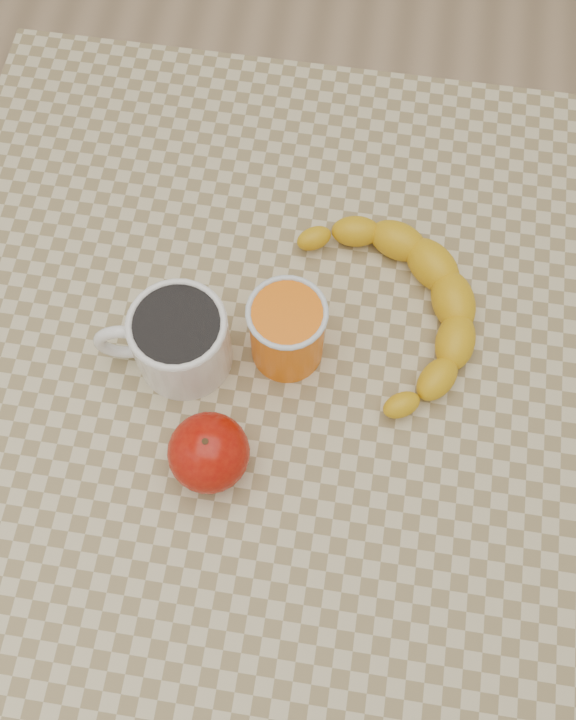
# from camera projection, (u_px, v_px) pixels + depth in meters

# --- Properties ---
(ground) EXTENTS (3.00, 3.00, 0.00)m
(ground) POSITION_uv_depth(u_px,v_px,m) (288.00, 518.00, 1.51)
(ground) COLOR tan
(ground) RESTS_ON ground
(table) EXTENTS (0.80, 0.80, 0.75)m
(table) POSITION_uv_depth(u_px,v_px,m) (288.00, 396.00, 0.90)
(table) COLOR #C5B78B
(table) RESTS_ON ground
(coffee_mug) EXTENTS (0.14, 0.11, 0.08)m
(coffee_mug) POSITION_uv_depth(u_px,v_px,m) (178.00, 339.00, 0.78)
(coffee_mug) COLOR white
(coffee_mug) RESTS_ON table
(orange_juice_glass) EXTENTS (0.08, 0.08, 0.09)m
(orange_juice_glass) POSITION_uv_depth(u_px,v_px,m) (287.00, 331.00, 0.78)
(orange_juice_glass) COLOR orange
(orange_juice_glass) RESTS_ON table
(apple) EXTENTS (0.10, 0.10, 0.07)m
(apple) POSITION_uv_depth(u_px,v_px,m) (209.00, 453.00, 0.75)
(apple) COLOR #910904
(apple) RESTS_ON table
(banana) EXTENTS (0.39, 0.41, 0.04)m
(banana) POSITION_uv_depth(u_px,v_px,m) (396.00, 306.00, 0.82)
(banana) COLOR gold
(banana) RESTS_ON table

